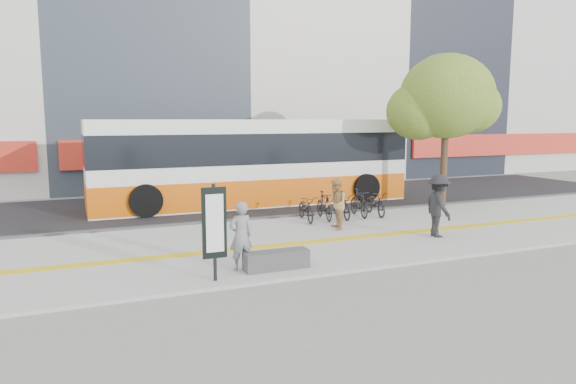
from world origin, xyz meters
name	(u,v)px	position (x,y,z in m)	size (l,w,h in m)	color
ground	(346,250)	(0.00, 0.00, 0.00)	(120.00, 120.00, 0.00)	slate
sidewalk	(322,238)	(0.00, 1.50, 0.04)	(40.00, 7.00, 0.08)	gray
tactile_strip	(330,240)	(0.00, 1.00, 0.09)	(40.00, 0.45, 0.01)	gold
street	(246,203)	(0.00, 9.00, 0.03)	(40.00, 8.00, 0.06)	black
curb	(280,218)	(0.00, 5.00, 0.07)	(40.00, 0.25, 0.14)	#37373A
bench	(276,260)	(-2.60, -1.20, 0.30)	(1.60, 0.45, 0.45)	#37373A
signboard	(214,224)	(-4.20, -1.51, 1.37)	(0.55, 0.10, 2.20)	black
street_tree	(444,99)	(7.18, 4.82, 4.51)	(4.40, 3.80, 6.31)	#392A1A
bus	(253,164)	(0.20, 8.50, 1.76)	(13.55, 3.21, 3.61)	silver
bicycle_row	(342,205)	(2.05, 4.00, 0.55)	(3.75, 1.81, 1.01)	black
seated_woman	(241,236)	(-3.40, -0.90, 0.91)	(0.61, 0.40, 1.66)	black
pedestrian_tan	(336,204)	(0.90, 2.33, 0.92)	(0.81, 0.63, 1.67)	#A57B49
pedestrian_dark	(438,206)	(3.30, 0.16, 1.05)	(1.25, 0.72, 1.93)	black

